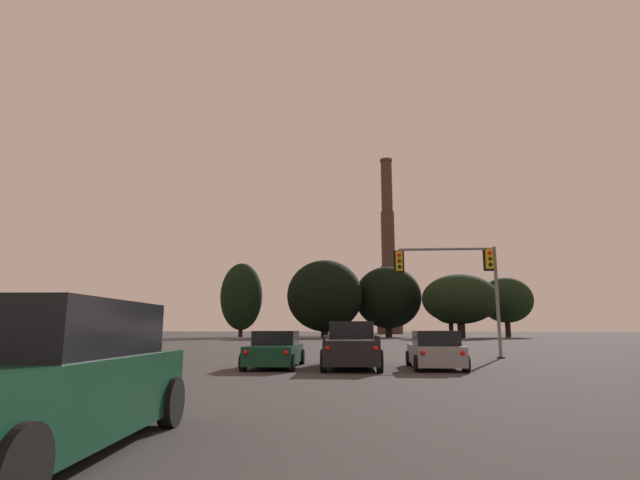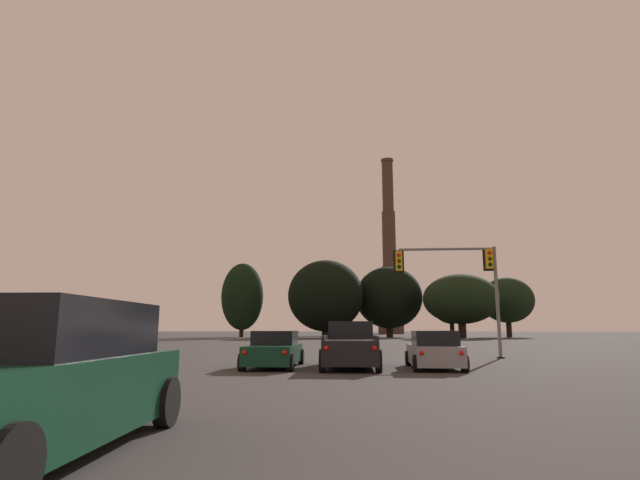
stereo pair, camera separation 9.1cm
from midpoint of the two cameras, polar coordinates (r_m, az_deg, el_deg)
The scene contains 12 objects.
sedan_left_lane_front at distance 20.47m, azimuth -5.08°, elevation -12.43°, with size 2.06×4.73×1.43m.
suv_left_lane_third at distance 7.13m, azimuth -29.02°, elevation -13.78°, with size 2.32×4.98×1.86m.
hatchback_right_lane_front at distance 20.07m, azimuth 13.02°, elevation -12.27°, with size 1.92×4.11×1.44m.
pickup_truck_center_lane_front at distance 20.48m, azimuth 3.66°, elevation -12.07°, with size 2.26×5.53×1.82m.
traffic_light_overhead_right at distance 27.85m, azimuth 15.91°, elevation -3.57°, with size 5.58×0.50×5.87m.
smokestack at distance 150.76m, azimuth 7.98°, elevation -2.63°, with size 7.51×7.51×53.38m.
treeline_right_mid at distance 90.73m, azimuth 14.76°, elevation -6.61°, with size 7.57×6.81×10.77m.
treeline_left_mid at distance 89.09m, azimuth 0.67°, elevation -6.38°, with size 13.38×12.04×13.65m.
treeline_center_right at distance 85.85m, azimuth 15.83°, elevation -6.51°, with size 12.37×11.13×10.45m.
treeline_far_left at distance 93.43m, azimuth 7.92°, elevation -6.51°, with size 12.21×10.99×12.91m.
treeline_center_left at distance 98.15m, azimuth 20.63°, elevation -6.45°, with size 9.57×8.62×10.84m.
treeline_far_right at distance 93.74m, azimuth -8.84°, elevation -6.40°, with size 7.72×6.95×13.56m.
Camera 2 is at (0.47, -1.23, 1.50)m, focal length 28.00 mm.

